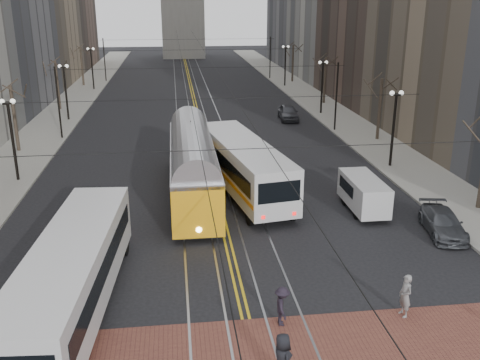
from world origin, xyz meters
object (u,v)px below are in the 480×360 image
object	(u,v)px
transit_bus	(73,278)
streetcar	(193,170)
pedestrian_d	(282,306)
sedan_parked	(443,223)
rear_bus	(244,168)
cargo_van	(363,195)
pedestrian_a	(282,360)
sedan_grey	(288,112)
pedestrian_b	(405,296)

from	to	relation	value
transit_bus	streetcar	xyz separation A→B (m)	(5.34, 13.19, 0.16)
transit_bus	pedestrian_d	bearing A→B (deg)	-8.49
sedan_parked	pedestrian_d	xyz separation A→B (m)	(-10.45, -7.43, 0.18)
rear_bus	cargo_van	size ratio (longest dim) A/B	2.79
streetcar	sedan_parked	size ratio (longest dim) A/B	3.35
transit_bus	cargo_van	world-z (taller)	transit_bus
pedestrian_a	pedestrian_d	xyz separation A→B (m)	(0.67, 3.40, -0.14)
sedan_parked	pedestrian_d	distance (m)	12.82
pedestrian_a	rear_bus	bearing A→B (deg)	-20.55
transit_bus	sedan_parked	distance (m)	19.49
cargo_van	sedan_grey	world-z (taller)	cargo_van
sedan_grey	cargo_van	bearing A→B (deg)	-88.19
sedan_grey	pedestrian_b	size ratio (longest dim) A/B	2.53
cargo_van	sedan_parked	size ratio (longest dim) A/B	1.06
sedan_parked	pedestrian_d	size ratio (longest dim) A/B	2.72
cargo_van	sedan_parked	bearing A→B (deg)	-48.73
cargo_van	pedestrian_a	xyz separation A→B (m)	(-7.89, -14.53, -0.07)
cargo_van	pedestrian_a	bearing A→B (deg)	-118.37
pedestrian_a	pedestrian_b	world-z (taller)	pedestrian_a
cargo_van	rear_bus	bearing A→B (deg)	147.83
streetcar	sedan_grey	distance (m)	24.68
pedestrian_b	sedan_parked	bearing A→B (deg)	135.15
rear_bus	pedestrian_a	distance (m)	18.84
pedestrian_a	pedestrian_b	xyz separation A→B (m)	(5.73, 3.40, -0.04)
sedan_grey	pedestrian_a	size ratio (longest dim) A/B	2.42
rear_bus	pedestrian_a	xyz separation A→B (m)	(-1.15, -18.79, -0.75)
rear_bus	pedestrian_b	size ratio (longest dim) A/B	7.22
cargo_van	pedestrian_d	size ratio (longest dim) A/B	2.87
streetcar	pedestrian_b	world-z (taller)	streetcar
transit_bus	pedestrian_b	bearing A→B (deg)	-3.71
streetcar	pedestrian_a	xyz separation A→B (m)	(2.20, -18.45, -0.79)
pedestrian_d	streetcar	bearing A→B (deg)	11.91
transit_bus	streetcar	bearing A→B (deg)	72.25
pedestrian_a	pedestrian_b	bearing A→B (deg)	-76.34
pedestrian_a	pedestrian_d	distance (m)	3.47
sedan_grey	pedestrian_b	xyz separation A→B (m)	(-3.05, -37.14, 0.14)
cargo_van	pedestrian_b	world-z (taller)	cargo_van
streetcar	sedan_parked	bearing A→B (deg)	-29.74
transit_bus	rear_bus	xyz separation A→B (m)	(8.69, 13.53, 0.11)
streetcar	sedan_parked	distance (m)	15.39
streetcar	pedestrian_a	size ratio (longest dim) A/B	7.83
cargo_van	pedestrian_a	size ratio (longest dim) A/B	2.46
transit_bus	pedestrian_d	size ratio (longest dim) A/B	7.83
rear_bus	pedestrian_d	distance (m)	15.42
sedan_parked	pedestrian_a	xyz separation A→B (m)	(-11.12, -10.83, 0.32)
pedestrian_d	pedestrian_b	bearing A→B (deg)	-88.89
cargo_van	pedestrian_b	bearing A→B (deg)	-100.84
rear_bus	sedan_parked	xyz separation A→B (m)	(9.97, -7.96, -1.07)
streetcar	pedestrian_b	xyz separation A→B (m)	(7.93, -15.05, -0.84)
transit_bus	pedestrian_b	size ratio (longest dim) A/B	7.05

